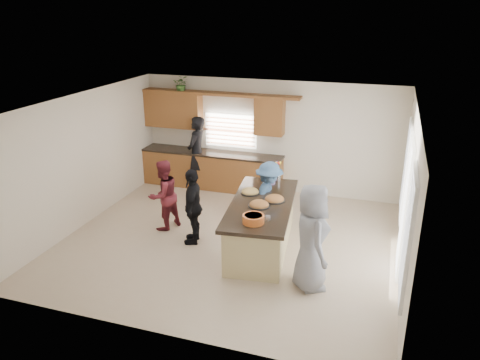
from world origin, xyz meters
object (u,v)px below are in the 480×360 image
(woman_left_front, at_px, (193,206))
(woman_right_front, at_px, (311,237))
(woman_left_back, at_px, (197,153))
(salad_bowl, at_px, (253,219))
(woman_left_mid, at_px, (163,195))
(woman_right_back, at_px, (269,198))
(island, at_px, (261,226))

(woman_left_front, bearing_deg, woman_right_front, 57.27)
(woman_left_front, height_order, woman_right_front, woman_right_front)
(woman_left_back, distance_m, woman_right_front, 5.12)
(salad_bowl, relative_size, woman_left_mid, 0.25)
(woman_left_mid, relative_size, woman_right_back, 0.97)
(salad_bowl, relative_size, woman_right_front, 0.21)
(woman_left_back, height_order, woman_left_front, woman_left_back)
(island, xyz_separation_m, woman_left_back, (-2.44, 2.59, 0.49))
(salad_bowl, distance_m, woman_right_back, 1.57)
(woman_left_front, xyz_separation_m, woman_right_front, (2.48, -0.88, 0.15))
(woman_left_mid, relative_size, woman_right_front, 0.82)
(woman_left_mid, bearing_deg, woman_right_front, 92.20)
(salad_bowl, bearing_deg, woman_right_front, -9.04)
(woman_right_back, distance_m, woman_right_front, 2.07)
(woman_left_front, bearing_deg, woman_left_back, -171.76)
(island, relative_size, woman_left_mid, 1.87)
(woman_left_back, relative_size, woman_right_front, 1.03)
(woman_left_mid, relative_size, woman_left_front, 0.98)
(woman_left_back, height_order, woman_right_back, woman_left_back)
(island, height_order, salad_bowl, salad_bowl)
(woman_left_mid, bearing_deg, woman_left_front, 88.57)
(salad_bowl, height_order, woman_left_mid, woman_left_mid)
(woman_left_back, height_order, woman_left_mid, woman_left_back)
(woman_left_mid, bearing_deg, island, 108.31)
(woman_left_mid, height_order, woman_right_back, woman_right_back)
(woman_left_mid, distance_m, woman_left_front, 0.92)
(island, distance_m, woman_left_mid, 2.20)
(island, height_order, woman_right_front, woman_right_front)
(island, bearing_deg, woman_left_mid, 168.74)
(salad_bowl, height_order, woman_left_back, woman_left_back)
(island, distance_m, salad_bowl, 1.09)
(salad_bowl, relative_size, woman_left_back, 0.20)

